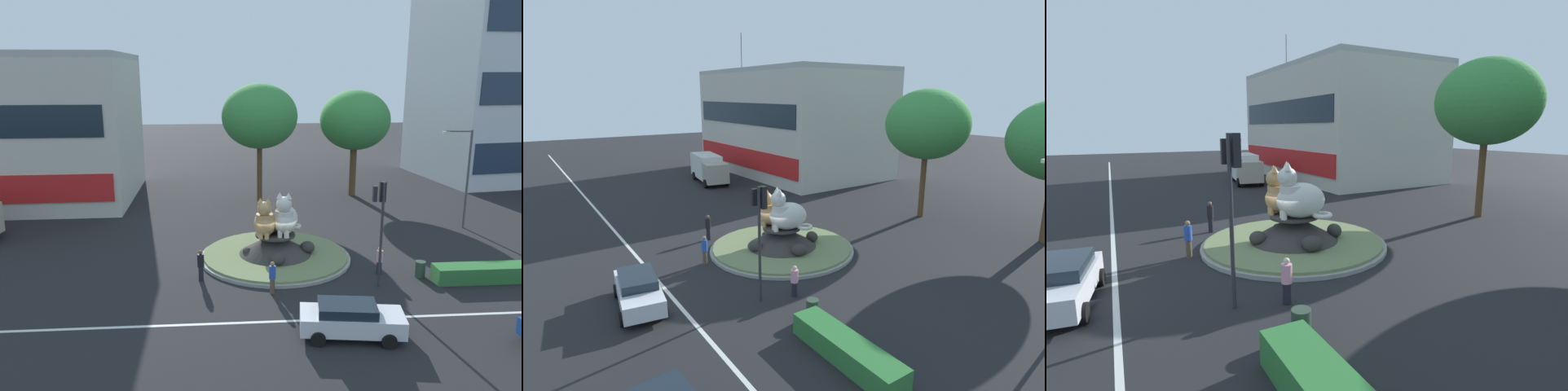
{
  "view_description": "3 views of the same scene",
  "coord_description": "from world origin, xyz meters",
  "views": [
    {
      "loc": [
        -3.1,
        -28.85,
        11.12
      ],
      "look_at": [
        -0.72,
        2.05,
        3.43
      ],
      "focal_mm": 34.87,
      "sensor_mm": 36.0,
      "label": 1
    },
    {
      "loc": [
        20.82,
        -13.89,
        9.74
      ],
      "look_at": [
        -1.54,
        1.21,
        3.1
      ],
      "focal_mm": 28.73,
      "sensor_mm": 36.0,
      "label": 2
    },
    {
      "loc": [
        16.15,
        -7.77,
        5.79
      ],
      "look_at": [
        -1.73,
        1.64,
        2.12
      ],
      "focal_mm": 25.76,
      "sensor_mm": 36.0,
      "label": 3
    }
  ],
  "objects": [
    {
      "name": "cat_statue_calico",
      "position": [
        -0.63,
        -0.27,
        2.44
      ],
      "size": [
        1.9,
        2.45,
        2.44
      ],
      "rotation": [
        0.0,
        0.0,
        -1.78
      ],
      "color": "tan",
      "rests_on": "roundabout_island"
    },
    {
      "name": "pedestrian_pink_shirt",
      "position": [
        5.54,
        -2.95,
        0.84
      ],
      "size": [
        0.37,
        0.37,
        1.61
      ],
      "rotation": [
        0.0,
        0.0,
        0.65
      ],
      "color": "black",
      "rests_on": "ground"
    },
    {
      "name": "roundabout_island",
      "position": [
        0.02,
        -0.0,
        0.55
      ],
      "size": [
        9.08,
        9.08,
        1.55
      ],
      "color": "gray",
      "rests_on": "ground"
    },
    {
      "name": "broadleaf_tree_behind_island",
      "position": [
        0.06,
        13.49,
        7.38
      ],
      "size": [
        6.35,
        6.35,
        10.1
      ],
      "color": "brown",
      "rests_on": "ground"
    },
    {
      "name": "lane_centreline",
      "position": [
        0.0,
        -8.01,
        0.0
      ],
      "size": [
        112.0,
        0.2,
        0.01
      ],
      "primitive_type": "cube",
      "color": "silver",
      "rests_on": "ground"
    },
    {
      "name": "clipped_hedge_strip",
      "position": [
        10.77,
        -4.3,
        0.45
      ],
      "size": [
        5.18,
        1.2,
        0.9
      ],
      "primitive_type": "cube",
      "color": "#2D7033",
      "rests_on": "ground"
    },
    {
      "name": "litter_bin",
      "position": [
        7.68,
        -3.5,
        0.45
      ],
      "size": [
        0.56,
        0.56,
        0.9
      ],
      "color": "#2D4233",
      "rests_on": "ground"
    },
    {
      "name": "traffic_light_mast",
      "position": [
        4.94,
        -4.49,
        4.1
      ],
      "size": [
        0.73,
        0.51,
        5.64
      ],
      "rotation": [
        0.0,
        0.0,
        1.52
      ],
      "color": "#2D2D33",
      "rests_on": "ground"
    },
    {
      "name": "shophouse_block",
      "position": [
        -22.47,
        16.4,
        6.27
      ],
      "size": [
        23.05,
        14.42,
        16.96
      ],
      "rotation": [
        0.0,
        0.0,
        0.01
      ],
      "color": "beige",
      "rests_on": "ground"
    },
    {
      "name": "ground_plane",
      "position": [
        0.0,
        0.0,
        0.0
      ],
      "size": [
        160.0,
        160.0,
        0.0
      ],
      "primitive_type": "plane",
      "color": "black"
    },
    {
      "name": "pedestrian_blue_shirt",
      "position": [
        -0.66,
        -4.97,
        0.91
      ],
      "size": [
        0.34,
        0.34,
        1.71
      ],
      "rotation": [
        0.0,
        0.0,
        2.71
      ],
      "color": "brown",
      "rests_on": "ground"
    },
    {
      "name": "delivery_box_truck",
      "position": [
        -21.96,
        4.83,
        1.63
      ],
      "size": [
        7.61,
        3.45,
        3.0
      ],
      "rotation": [
        0.0,
        0.0,
        -0.15
      ],
      "color": "#B7AD99",
      "rests_on": "ground"
    },
    {
      "name": "sedan_on_far_lane",
      "position": [
        2.24,
        -9.55,
        0.81
      ],
      "size": [
        4.61,
        2.49,
        1.52
      ],
      "rotation": [
        0.0,
        0.0,
        -0.14
      ],
      "color": "silver",
      "rests_on": "ground"
    },
    {
      "name": "pedestrian_black_shirt",
      "position": [
        -4.36,
        -3.09,
        0.92
      ],
      "size": [
        0.37,
        0.37,
        1.75
      ],
      "rotation": [
        0.0,
        0.0,
        2.1
      ],
      "color": "black",
      "rests_on": "ground"
    },
    {
      "name": "cat_statue_white",
      "position": [
        0.59,
        -0.06,
        2.53
      ],
      "size": [
        2.19,
        2.7,
        2.7
      ],
      "rotation": [
        0.0,
        0.0,
        -1.83
      ],
      "color": "silver",
      "rests_on": "roundabout_island"
    }
  ]
}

